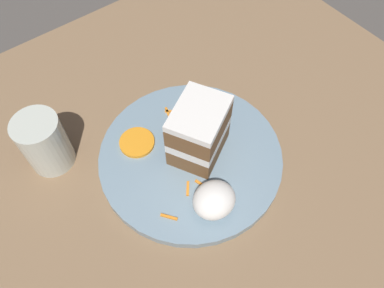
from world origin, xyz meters
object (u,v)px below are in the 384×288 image
object	(u,v)px
cream_dollop	(214,200)
drinking_glass	(46,145)
plate	(192,158)
cake_slice	(197,129)
orange_garnish	(137,142)

from	to	relation	value
cream_dollop	drinking_glass	xyz separation A→B (m)	(0.15, -0.23, 0.00)
plate	cake_slice	size ratio (longest dim) A/B	2.59
plate	cream_dollop	size ratio (longest dim) A/B	4.58
cake_slice	cream_dollop	distance (m)	0.11
cake_slice	cream_dollop	world-z (taller)	cake_slice
cream_dollop	orange_garnish	world-z (taller)	cream_dollop
orange_garnish	cream_dollop	bearing A→B (deg)	100.37
plate	cake_slice	world-z (taller)	cake_slice
plate	drinking_glass	size ratio (longest dim) A/B	3.00
plate	cream_dollop	world-z (taller)	cream_dollop
orange_garnish	drinking_glass	size ratio (longest dim) A/B	0.58
drinking_glass	cake_slice	bearing A→B (deg)	145.66
plate	drinking_glass	bearing A→B (deg)	-38.45
drinking_glass	cream_dollop	bearing A→B (deg)	123.31
orange_garnish	plate	bearing A→B (deg)	127.65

